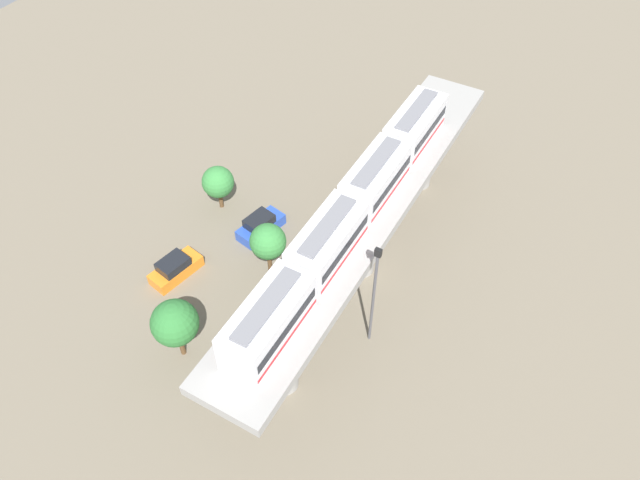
{
  "coord_description": "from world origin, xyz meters",
  "views": [
    {
      "loc": [
        -12.23,
        28.48,
        36.78
      ],
      "look_at": [
        2.5,
        2.28,
        4.19
      ],
      "focal_mm": 33.9,
      "sensor_mm": 36.0,
      "label": 1
    }
  ],
  "objects_px": {
    "tree_mid_lot": "(175,323)",
    "signal_post": "(374,293)",
    "train": "(353,210)",
    "tree_near_viaduct": "(218,182)",
    "parked_car_blue": "(260,226)",
    "parked_car_orange": "(175,268)",
    "tree_far_corner": "(268,242)"
  },
  "relations": [
    {
      "from": "tree_far_corner",
      "to": "signal_post",
      "type": "bearing_deg",
      "value": 169.48
    },
    {
      "from": "parked_car_orange",
      "to": "tree_mid_lot",
      "type": "distance_m",
      "value": 7.87
    },
    {
      "from": "parked_car_blue",
      "to": "tree_mid_lot",
      "type": "xyz_separation_m",
      "value": [
        -1.7,
        12.58,
        2.88
      ]
    },
    {
      "from": "parked_car_orange",
      "to": "signal_post",
      "type": "relative_size",
      "value": 0.47
    },
    {
      "from": "train",
      "to": "signal_post",
      "type": "xyz_separation_m",
      "value": [
        -3.4,
        3.27,
        -3.21
      ]
    },
    {
      "from": "signal_post",
      "to": "tree_near_viaduct",
      "type": "bearing_deg",
      "value": -19.02
    },
    {
      "from": "tree_near_viaduct",
      "to": "signal_post",
      "type": "relative_size",
      "value": 0.44
    },
    {
      "from": "train",
      "to": "signal_post",
      "type": "relative_size",
      "value": 2.86
    },
    {
      "from": "train",
      "to": "signal_post",
      "type": "bearing_deg",
      "value": 136.13
    },
    {
      "from": "tree_near_viaduct",
      "to": "signal_post",
      "type": "xyz_separation_m",
      "value": [
        -17.26,
        5.95,
        2.51
      ]
    },
    {
      "from": "parked_car_orange",
      "to": "parked_car_blue",
      "type": "distance_m",
      "value": 7.85
    },
    {
      "from": "parked_car_blue",
      "to": "tree_near_viaduct",
      "type": "height_order",
      "value": "tree_near_viaduct"
    },
    {
      "from": "tree_near_viaduct",
      "to": "parked_car_blue",
      "type": "bearing_deg",
      "value": 169.0
    },
    {
      "from": "parked_car_orange",
      "to": "tree_mid_lot",
      "type": "bearing_deg",
      "value": 143.51
    },
    {
      "from": "parked_car_orange",
      "to": "parked_car_blue",
      "type": "xyz_separation_m",
      "value": [
        -3.23,
        -7.16,
        0.0
      ]
    },
    {
      "from": "tree_mid_lot",
      "to": "signal_post",
      "type": "height_order",
      "value": "signal_post"
    },
    {
      "from": "train",
      "to": "signal_post",
      "type": "height_order",
      "value": "train"
    },
    {
      "from": "tree_mid_lot",
      "to": "signal_post",
      "type": "bearing_deg",
      "value": -145.29
    },
    {
      "from": "train",
      "to": "tree_near_viaduct",
      "type": "height_order",
      "value": "train"
    },
    {
      "from": "train",
      "to": "parked_car_blue",
      "type": "bearing_deg",
      "value": -10.93
    },
    {
      "from": "tree_near_viaduct",
      "to": "train",
      "type": "bearing_deg",
      "value": 169.05
    },
    {
      "from": "tree_mid_lot",
      "to": "tree_near_viaduct",
      "type": "bearing_deg",
      "value": -64.7
    },
    {
      "from": "train",
      "to": "tree_mid_lot",
      "type": "xyz_separation_m",
      "value": [
        7.48,
        10.81,
        -4.89
      ]
    },
    {
      "from": "tree_near_viaduct",
      "to": "tree_far_corner",
      "type": "height_order",
      "value": "tree_far_corner"
    },
    {
      "from": "train",
      "to": "tree_far_corner",
      "type": "bearing_deg",
      "value": 13.72
    },
    {
      "from": "parked_car_blue",
      "to": "tree_mid_lot",
      "type": "height_order",
      "value": "tree_mid_lot"
    },
    {
      "from": "parked_car_orange",
      "to": "tree_near_viaduct",
      "type": "xyz_separation_m",
      "value": [
        1.45,
        -8.07,
        2.06
      ]
    },
    {
      "from": "tree_mid_lot",
      "to": "tree_far_corner",
      "type": "bearing_deg",
      "value": -98.24
    },
    {
      "from": "parked_car_blue",
      "to": "signal_post",
      "type": "height_order",
      "value": "signal_post"
    },
    {
      "from": "parked_car_blue",
      "to": "tree_far_corner",
      "type": "height_order",
      "value": "tree_far_corner"
    },
    {
      "from": "train",
      "to": "tree_mid_lot",
      "type": "relative_size",
      "value": 5.2
    },
    {
      "from": "parked_car_orange",
      "to": "tree_far_corner",
      "type": "distance_m",
      "value": 7.88
    }
  ]
}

